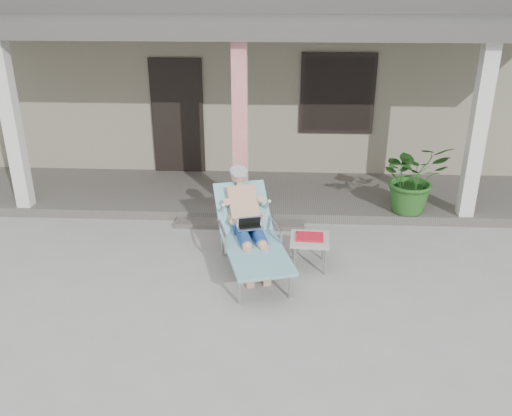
{
  "coord_description": "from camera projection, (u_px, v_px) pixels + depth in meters",
  "views": [
    {
      "loc": [
        0.65,
        -5.75,
        3.58
      ],
      "look_at": [
        0.32,
        0.6,
        0.85
      ],
      "focal_mm": 38.0,
      "sensor_mm": 36.0,
      "label": 1
    }
  ],
  "objects": [
    {
      "name": "lounger",
      "position": [
        249.0,
        212.0,
        7.01
      ],
      "size": [
        1.19,
        1.98,
        1.24
      ],
      "rotation": [
        0.0,
        0.0,
        0.27
      ],
      "color": "#B7B7BC",
      "rests_on": "ground"
    },
    {
      "name": "house",
      "position": [
        256.0,
        70.0,
        12.03
      ],
      "size": [
        10.4,
        5.4,
        3.3
      ],
      "color": "gray",
      "rests_on": "ground"
    },
    {
      "name": "potted_palm",
      "position": [
        413.0,
        177.0,
        8.38
      ],
      "size": [
        1.19,
        1.08,
        1.13
      ],
      "primitive_type": "imported",
      "rotation": [
        0.0,
        0.0,
        0.22
      ],
      "color": "#26591E",
      "rests_on": "porch_deck"
    },
    {
      "name": "ground",
      "position": [
        228.0,
        289.0,
        6.72
      ],
      "size": [
        60.0,
        60.0,
        0.0
      ],
      "primitive_type": "plane",
      "color": "#9E9E99",
      "rests_on": "ground"
    },
    {
      "name": "side_table",
      "position": [
        310.0,
        241.0,
        7.1
      ],
      "size": [
        0.53,
        0.53,
        0.45
      ],
      "rotation": [
        0.0,
        0.0,
        -0.05
      ],
      "color": "#B2B2AD",
      "rests_on": "ground"
    },
    {
      "name": "porch_deck",
      "position": [
        245.0,
        194.0,
        9.45
      ],
      "size": [
        10.0,
        2.0,
        0.15
      ],
      "primitive_type": "cube",
      "color": "#605B56",
      "rests_on": "ground"
    },
    {
      "name": "porch_overhang",
      "position": [
        243.0,
        32.0,
        8.33
      ],
      "size": [
        10.0,
        2.3,
        2.85
      ],
      "color": "silver",
      "rests_on": "porch_deck"
    },
    {
      "name": "porch_step",
      "position": [
        240.0,
        224.0,
        8.4
      ],
      "size": [
        2.0,
        0.3,
        0.07
      ],
      "primitive_type": "cube",
      "color": "#605B56",
      "rests_on": "ground"
    }
  ]
}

